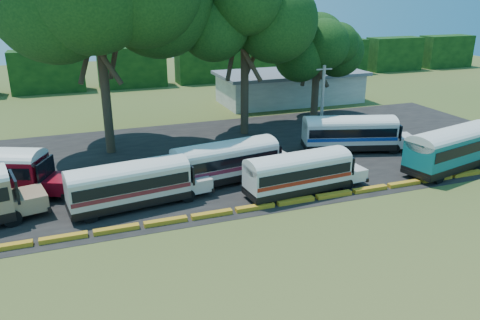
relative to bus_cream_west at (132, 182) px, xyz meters
name	(u,v)px	position (x,y,z in m)	size (l,w,h in m)	color
ground	(239,219)	(6.04, -4.17, -1.79)	(160.00, 160.00, 0.00)	#34501A
asphalt_strip	(203,159)	(7.04, 7.83, -1.78)	(64.00, 24.00, 0.02)	black
curb	(234,211)	(6.04, -3.17, -1.64)	(53.70, 0.45, 0.30)	gold
terminal_building	(290,87)	(24.04, 25.83, 0.24)	(19.00, 9.00, 4.00)	silver
treeline_backdrop	(132,67)	(6.04, 43.83, 1.21)	(130.00, 4.00, 6.00)	black
bus_cream_west	(132,182)	(0.00, 0.00, 0.00)	(9.88, 3.67, 3.17)	black
bus_cream_east	(228,159)	(7.40, 2.03, 0.02)	(10.03, 3.82, 3.22)	black
bus_white_red	(300,171)	(11.52, -1.77, -0.05)	(9.52, 3.09, 3.08)	black
bus_white_blue	(352,132)	(20.22, 5.24, 0.07)	(10.28, 5.16, 3.29)	black
bus_teal	(455,146)	(25.29, -1.78, 0.27)	(11.27, 5.15, 3.60)	black
tree_center	(245,8)	(13.20, 13.97, 10.47)	(10.91, 10.91, 16.32)	#34281A
tree_east	(318,41)	(22.75, 16.78, 6.94)	(8.00, 8.00, 11.74)	#34281A
utility_pole	(322,103)	(19.35, 9.20, 1.96)	(1.60, 0.30, 7.27)	gray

